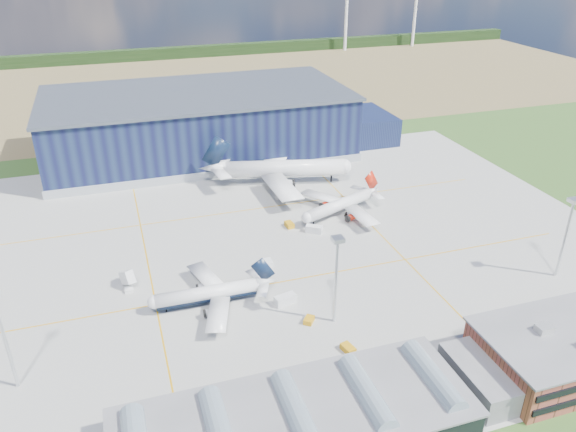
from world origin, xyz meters
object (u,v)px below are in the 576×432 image
object	(u,v)px
light_mast_center	(337,266)
gse_van_a	(285,300)
gse_van_b	(314,229)
hangar	(205,126)
airliner_navy	(207,287)
airliner_red	(339,200)
gse_tug_c	(289,225)
airliner_widebody	(284,160)
airstair	(128,281)
gse_tug_a	(348,349)
gse_cart_a	(268,262)
light_mast_west	(1,326)
gse_tug_b	(309,320)
light_mast_east	(568,225)
car_b	(411,358)

from	to	relation	value
light_mast_center	gse_van_a	size ratio (longest dim) A/B	4.20
gse_van_b	hangar	bearing A→B (deg)	47.84
airliner_navy	airliner_red	world-z (taller)	airliner_red
gse_van_b	gse_tug_c	size ratio (longest dim) A/B	1.42
light_mast_center	airliner_red	bearing A→B (deg)	66.40
airliner_widebody	airstair	distance (m)	79.79
gse_tug_a	gse_van_b	distance (m)	55.65
hangar	gse_cart_a	world-z (taller)	hangar
light_mast_center	gse_tug_a	distance (m)	18.42
airliner_navy	airliner_red	xyz separation A→B (m)	(50.23, 35.97, 0.36)
hangar	gse_tug_c	bearing A→B (deg)	-80.97
light_mast_west	gse_tug_c	world-z (taller)	light_mast_west
gse_tug_b	gse_cart_a	bearing A→B (deg)	132.84
airliner_widebody	gse_tug_b	distance (m)	84.26
gse_cart_a	airliner_widebody	bearing A→B (deg)	69.18
light_mast_center	light_mast_east	bearing A→B (deg)	0.00
gse_tug_c	light_mast_center	bearing A→B (deg)	-101.03
gse_van_b	car_b	size ratio (longest dim) A/B	1.46
light_mast_center	car_b	xyz separation A→B (m)	(10.65, -18.00, -14.86)
airliner_red	airliner_widebody	xyz separation A→B (m)	(-8.83, 30.84, 3.42)
airliner_navy	gse_van_b	distance (m)	47.33
light_mast_east	gse_tug_a	size ratio (longest dim) A/B	6.64
gse_cart_a	airstair	xyz separation A→B (m)	(-38.06, 0.99, 1.04)
hangar	gse_van_b	world-z (taller)	hangar
hangar	airliner_red	xyz separation A→B (m)	(29.90, -72.80, -5.89)
hangar	car_b	distance (m)	144.34
light_mast_east	hangar	bearing A→B (deg)	120.05
gse_tug_a	light_mast_east	bearing A→B (deg)	-4.67
light_mast_west	gse_van_b	bearing A→B (deg)	28.13
light_mast_west	airliner_navy	bearing A→B (deg)	20.68
light_mast_west	gse_tug_a	xyz separation A→B (m)	(68.81, -11.03, -14.71)
gse_tug_a	hangar	bearing A→B (deg)	78.40
gse_tug_c	gse_tug_a	bearing A→B (deg)	-101.13
light_mast_center	airstair	bearing A→B (deg)	146.37
light_mast_center	gse_tug_a	size ratio (longest dim) A/B	6.64
airstair	light_mast_center	bearing A→B (deg)	-54.81
light_mast_center	gse_tug_c	distance (m)	51.57
gse_van_a	gse_cart_a	distance (m)	19.16
light_mast_west	car_b	bearing A→B (deg)	-12.58
gse_cart_a	hangar	bearing A→B (deg)	90.97
airliner_widebody	gse_cart_a	bearing A→B (deg)	-97.92
light_mast_center	gse_tug_a	world-z (taller)	light_mast_center
light_mast_center	airliner_navy	size ratio (longest dim) A/B	0.70
light_mast_center	light_mast_east	distance (m)	65.00
gse_tug_a	light_mast_west	bearing A→B (deg)	156.76
gse_cart_a	gse_van_b	distance (m)	23.30
light_mast_center	gse_van_b	xyz separation A→B (m)	(10.96, 43.28, -14.27)
gse_tug_c	light_mast_west	bearing A→B (deg)	-152.10
light_mast_east	gse_tug_a	world-z (taller)	light_mast_east
light_mast_east	gse_tug_c	size ratio (longest dim) A/B	6.41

